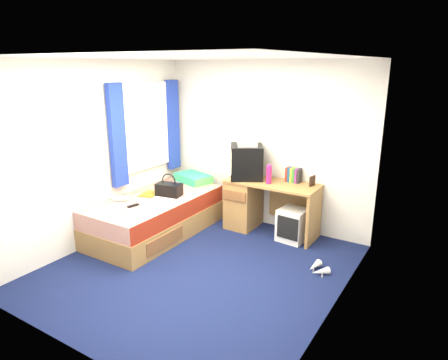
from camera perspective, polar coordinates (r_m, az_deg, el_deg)
The scene contains 20 objects.
ground at distance 4.86m, azimuth -3.74°, elevation -12.46°, with size 3.40×3.40×0.00m, color #0C1438.
room_shell at distance 4.36m, azimuth -4.09°, elevation 4.53°, with size 3.40×3.40×3.40m.
bed at distance 5.75m, azimuth -9.69°, elevation -5.05°, with size 1.01×2.00×0.54m.
pillow at distance 6.32m, azimuth -4.45°, elevation 0.28°, with size 0.57×0.36×0.12m, color #1B91B5.
desk at distance 5.82m, azimuth 4.40°, elevation -3.14°, with size 1.30×0.55×0.75m.
storage_cube at distance 5.56m, azimuth 9.81°, elevation -6.32°, with size 0.36×0.36×0.45m, color silver.
crt_tv at distance 5.73m, azimuth 3.18°, elevation 2.65°, with size 0.63×0.64×0.48m.
vcr at distance 5.67m, azimuth 3.27°, elevation 5.37°, with size 0.39×0.28×0.07m, color silver.
book_row at distance 5.63m, azimuth 9.90°, elevation 0.71°, with size 0.20×0.13×0.20m.
picture_frame at distance 5.50m, azimuth 12.50°, elevation -0.13°, with size 0.02×0.12×0.14m, color black.
pink_water_bottle at distance 5.50m, azimuth 6.43°, elevation 0.72°, with size 0.08×0.08×0.24m, color #D61E63.
aerosol_can at distance 5.66m, azimuth 6.56°, elevation 0.87°, with size 0.05×0.05×0.19m, color silver.
handbag at distance 5.69m, azimuth -7.86°, elevation -1.30°, with size 0.38×0.26×0.32m.
towel at distance 5.27m, azimuth -9.12°, elevation -3.34°, with size 0.28×0.23×0.09m, color white.
magazine at distance 5.80m, azimuth -10.59°, elevation -1.98°, with size 0.21×0.28×0.01m, color yellow.
water_bottle at distance 5.60m, azimuth -14.54°, elevation -2.60°, with size 0.07×0.07×0.20m, color silver.
colour_swatch_fan at distance 5.15m, azimuth -13.75°, elevation -4.57°, with size 0.22×0.06×0.01m, color yellow.
remote_control at distance 5.37m, azimuth -12.86°, elevation -3.58°, with size 0.05×0.16×0.02m, color black.
window_assembly at distance 6.02m, azimuth -11.04°, elevation 7.19°, with size 0.11×1.42×1.40m.
white_heels at distance 4.88m, azimuth 13.18°, elevation -12.26°, with size 0.27×0.32×0.09m.
Camera 1 is at (2.52, -3.45, 2.33)m, focal length 32.00 mm.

